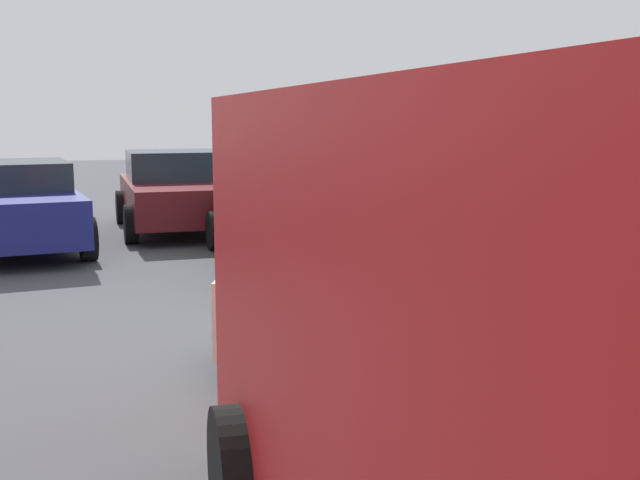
% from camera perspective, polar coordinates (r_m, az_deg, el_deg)
% --- Properties ---
extents(ground_plane, '(60.00, 60.00, 0.00)m').
position_cam_1_polar(ground_plane, '(8.39, 2.01, -6.01)').
color(ground_plane, '#47474C').
extents(art_car_decorated, '(4.95, 3.16, 1.71)m').
position_cam_1_polar(art_car_decorated, '(8.28, 2.06, -0.98)').
color(art_car_decorated, beige).
rests_on(art_car_decorated, ground).
extents(parked_van_far_left, '(5.21, 2.32, 2.27)m').
position_cam_1_polar(parked_van_far_left, '(2.87, 19.18, -10.10)').
color(parked_van_far_left, '#B21919').
rests_on(parked_van_far_left, ground).
extents(parked_van_row_back_center, '(4.89, 2.41, 2.04)m').
position_cam_1_polar(parked_van_row_back_center, '(16.92, 3.31, 5.61)').
color(parked_van_row_back_center, black).
rests_on(parked_van_row_back_center, ground).
extents(parked_sedan_row_back_far, '(4.40, 2.64, 1.42)m').
position_cam_1_polar(parked_sedan_row_back_far, '(13.48, -20.94, 2.28)').
color(parked_sedan_row_back_far, navy).
rests_on(parked_sedan_row_back_far, ground).
extents(parked_sedan_near_right, '(4.23, 2.31, 1.46)m').
position_cam_1_polar(parked_sedan_near_right, '(15.14, -10.22, 3.42)').
color(parked_sedan_near_right, '#5B1419').
rests_on(parked_sedan_near_right, ground).
extents(parked_sedan_behind_right, '(4.24, 2.21, 1.34)m').
position_cam_1_polar(parked_sedan_behind_right, '(11.69, -2.15, 1.75)').
color(parked_sedan_behind_right, '#1E602D').
rests_on(parked_sedan_behind_right, ground).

